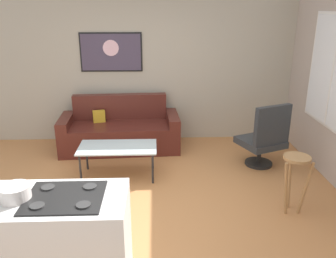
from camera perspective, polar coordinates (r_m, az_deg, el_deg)
name	(u,v)px	position (r m, az deg, el deg)	size (l,w,h in m)	color
ground	(142,209)	(4.39, -4.27, -12.93)	(6.40, 6.40, 0.04)	#BA7A45
back_wall	(145,62)	(6.20, -3.85, 10.80)	(6.40, 0.05, 2.80)	#AAA390
couch	(120,132)	(6.02, -7.79, -0.44)	(2.01, 0.91, 0.88)	#4E1E18
coffee_table	(118,149)	(4.99, -8.21, -3.23)	(1.09, 0.56, 0.46)	silver
armchair	(265,138)	(5.40, 15.51, -1.44)	(0.77, 0.76, 1.00)	black
bar_stool	(296,170)	(4.31, 20.09, -6.35)	(0.36, 0.35, 0.71)	#A47747
kitchen_counter	(38,247)	(3.21, -20.49, -17.54)	(1.50, 0.63, 0.94)	white
mixing_bowl	(15,193)	(2.97, -23.66, -9.53)	(0.24, 0.24, 0.12)	silver
wall_painting	(111,52)	(6.18, -9.26, 12.26)	(1.06, 0.03, 0.66)	black
window	(333,72)	(5.26, 25.38, 8.39)	(0.03, 1.40, 1.55)	silver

